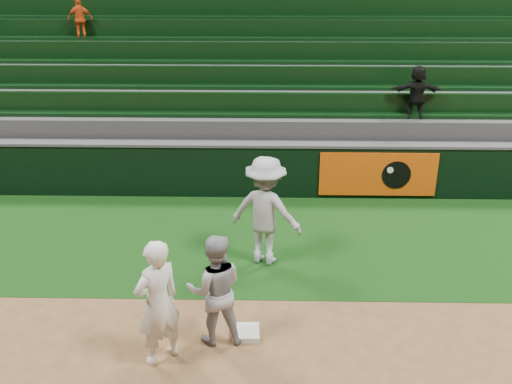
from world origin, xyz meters
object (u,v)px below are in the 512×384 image
at_px(first_base, 246,333).
at_px(baserunner, 215,290).
at_px(base_coach, 266,211).
at_px(first_baseman, 158,303).

relative_size(first_base, baserunner, 0.23).
bearing_deg(base_coach, baserunner, 93.47).
xyz_separation_m(first_baseman, base_coach, (1.41, 2.71, 0.09)).
bearing_deg(first_baseman, baserunner, 168.74).
height_order(first_base, baserunner, baserunner).
height_order(first_baseman, base_coach, base_coach).
bearing_deg(first_baseman, first_base, 162.00).
relative_size(first_baseman, baserunner, 1.10).
height_order(first_baseman, baserunner, first_baseman).
bearing_deg(baserunner, first_baseman, 25.15).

